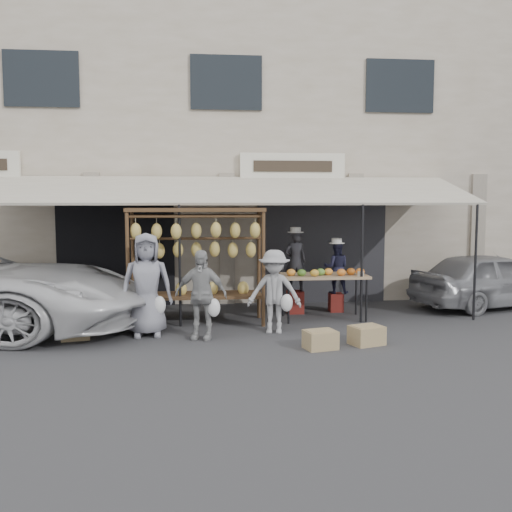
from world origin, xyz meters
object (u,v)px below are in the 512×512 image
at_px(customer_left, 147,285).
at_px(crate_near_b, 367,335).
at_px(customer_right, 274,292).
at_px(banana_rack, 196,243).
at_px(produce_table, 324,276).
at_px(crate_far, 75,331).
at_px(vendor_left, 295,261).
at_px(customer_mid, 201,295).
at_px(sedan, 490,280).
at_px(vendor_right, 336,268).
at_px(crate_near_a, 320,340).

height_order(customer_left, crate_near_b, customer_left).
distance_m(customer_right, crate_near_b, 1.83).
height_order(banana_rack, customer_left, banana_rack).
height_order(produce_table, crate_far, produce_table).
bearing_deg(vendor_left, customer_mid, 45.39).
xyz_separation_m(customer_right, crate_near_b, (1.41, -1.00, -0.59)).
distance_m(customer_left, customer_mid, 1.01).
relative_size(produce_table, sedan, 0.46).
xyz_separation_m(vendor_right, sedan, (3.53, 0.13, -0.33)).
height_order(customer_right, crate_near_b, customer_right).
bearing_deg(vendor_left, crate_near_a, 87.32).
distance_m(produce_table, crate_near_b, 2.19).
bearing_deg(customer_left, banana_rack, 41.61).
relative_size(produce_table, vendor_right, 1.54).
relative_size(customer_mid, crate_near_a, 3.14).
bearing_deg(customer_right, sedan, 32.70).
xyz_separation_m(vendor_left, sedan, (4.43, 0.21, -0.48)).
height_order(vendor_left, customer_right, vendor_left).
distance_m(vendor_left, crate_near_a, 3.10).
bearing_deg(crate_far, vendor_left, 24.66).
height_order(customer_mid, customer_right, customer_mid).
relative_size(vendor_left, sedan, 0.35).
relative_size(vendor_right, crate_near_a, 2.25).
bearing_deg(customer_right, crate_near_a, -51.88).
bearing_deg(banana_rack, customer_right, -32.71).
bearing_deg(crate_near_b, produce_table, 97.29).
height_order(crate_near_a, crate_far, crate_near_a).
height_order(banana_rack, vendor_right, banana_rack).
relative_size(produce_table, customer_right, 1.13).
bearing_deg(vendor_right, customer_mid, 48.90).
relative_size(customer_left, crate_near_b, 3.51).
height_order(vendor_right, crate_near_a, vendor_right).
distance_m(banana_rack, sedan, 6.65).
bearing_deg(customer_right, vendor_left, 80.55).
distance_m(vendor_right, crate_far, 5.47).
distance_m(vendor_right, crate_near_b, 2.94).
bearing_deg(banana_rack, vendor_left, 22.62).
bearing_deg(crate_far, crate_near_b, -9.84).
xyz_separation_m(crate_near_a, crate_far, (-4.06, 1.04, -0.01)).
bearing_deg(vendor_right, customer_left, 37.58).
distance_m(banana_rack, crate_far, 2.72).
bearing_deg(vendor_right, produce_table, 73.05).
bearing_deg(vendor_left, crate_far, 23.63).
xyz_separation_m(customer_left, crate_far, (-1.21, -0.15, -0.77)).
bearing_deg(customer_mid, customer_right, 28.88).
distance_m(vendor_left, crate_near_b, 3.00).
distance_m(customer_left, customer_right, 2.26).
bearing_deg(customer_mid, crate_near_b, 0.81).
xyz_separation_m(produce_table, customer_left, (-3.40, -1.06, 0.03)).
height_order(customer_left, crate_near_a, customer_left).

